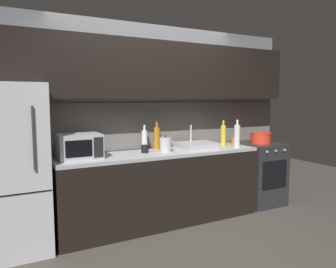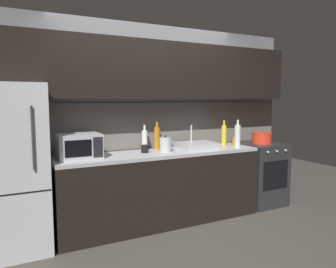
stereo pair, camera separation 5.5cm
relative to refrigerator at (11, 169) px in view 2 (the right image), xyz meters
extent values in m
plane|color=#3D3833|center=(1.67, -0.90, -0.85)|extent=(10.00, 10.00, 0.00)
cube|color=slate|center=(1.67, 0.40, 0.40)|extent=(4.31, 0.10, 2.50)
cube|color=slate|center=(1.67, 0.35, 0.35)|extent=(4.31, 0.01, 0.60)
cube|color=black|center=(1.67, 0.18, 1.05)|extent=(3.97, 0.34, 0.70)
cube|color=black|center=(1.67, 0.00, -0.42)|extent=(2.57, 0.60, 0.86)
cube|color=#9E9EA3|center=(1.67, 0.00, 0.03)|extent=(2.57, 0.60, 0.04)
cube|color=#B7BABF|center=(0.00, 0.00, 0.00)|extent=(0.68, 0.66, 1.70)
cube|color=black|center=(0.00, -0.33, -0.17)|extent=(0.67, 0.00, 0.01)
cylinder|color=#333333|center=(0.19, -0.35, 0.34)|extent=(0.02, 0.02, 0.60)
cube|color=#232326|center=(3.29, 0.00, -0.40)|extent=(0.60, 0.60, 0.90)
cube|color=black|center=(3.29, -0.30, -0.36)|extent=(0.45, 0.01, 0.40)
cylinder|color=#B2B2B7|center=(3.13, -0.31, -0.02)|extent=(0.03, 0.02, 0.03)
cylinder|color=#B2B2B7|center=(3.29, -0.31, -0.02)|extent=(0.03, 0.02, 0.03)
cylinder|color=#B2B2B7|center=(3.46, -0.31, -0.02)|extent=(0.03, 0.02, 0.03)
cube|color=#A8AAAF|center=(0.68, 0.02, 0.18)|extent=(0.46, 0.34, 0.27)
cube|color=black|center=(0.64, -0.15, 0.18)|extent=(0.28, 0.01, 0.18)
cube|color=black|center=(0.85, -0.15, 0.18)|extent=(0.10, 0.01, 0.22)
cube|color=#ADAFB5|center=(2.20, 0.03, 0.09)|extent=(0.48, 0.38, 0.08)
cylinder|color=silver|center=(2.20, 0.16, 0.24)|extent=(0.02, 0.02, 0.22)
cylinder|color=#B7BABF|center=(1.72, -0.02, 0.14)|extent=(0.15, 0.15, 0.18)
sphere|color=black|center=(1.72, -0.02, 0.24)|extent=(0.02, 0.02, 0.02)
cone|color=#B7BABF|center=(1.81, -0.02, 0.17)|extent=(0.03, 0.03, 0.05)
cylinder|color=#B27019|center=(1.71, 0.20, 0.19)|extent=(0.08, 0.08, 0.29)
cylinder|color=#B27019|center=(1.71, 0.20, 0.37)|extent=(0.03, 0.03, 0.07)
cylinder|color=gold|center=(2.67, 0.06, 0.19)|extent=(0.07, 0.07, 0.28)
cylinder|color=gold|center=(2.67, 0.06, 0.37)|extent=(0.03, 0.03, 0.07)
cylinder|color=silver|center=(1.54, 0.21, 0.18)|extent=(0.07, 0.07, 0.25)
cylinder|color=silver|center=(1.54, 0.21, 0.34)|extent=(0.03, 0.03, 0.07)
cylinder|color=silver|center=(2.74, -0.15, 0.20)|extent=(0.08, 0.08, 0.30)
cylinder|color=silver|center=(2.74, -0.15, 0.39)|extent=(0.03, 0.03, 0.07)
cylinder|color=orange|center=(2.84, 0.03, 0.10)|extent=(0.09, 0.09, 0.11)
cylinder|color=black|center=(1.46, 0.02, 0.10)|extent=(0.08, 0.08, 0.09)
cylinder|color=red|center=(3.30, 0.00, 0.12)|extent=(0.29, 0.29, 0.14)
cylinder|color=red|center=(3.30, 0.00, 0.20)|extent=(0.29, 0.29, 0.02)
camera|label=1|loc=(-0.11, -3.53, 0.70)|focal=34.77mm
camera|label=2|loc=(-0.06, -3.55, 0.70)|focal=34.77mm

